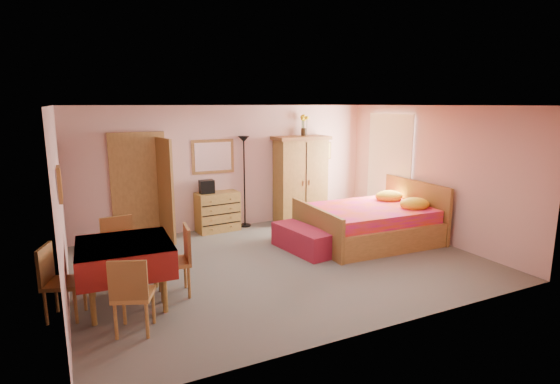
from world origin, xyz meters
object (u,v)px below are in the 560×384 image
dining_table (126,274)px  chair_west (64,282)px  chair_east (173,262)px  bed (368,213)px  chair_north (121,253)px  chair_south (134,294)px  stereo (207,187)px  wall_mirror (213,157)px  sunflower_vase (304,125)px  chest_of_drawers (218,212)px  floor_lamp (244,182)px  bench (302,240)px  wardrobe (300,179)px

dining_table → chair_west: size_ratio=1.24×
dining_table → chair_east: 0.63m
bed → chair_north: bed is taller
chair_east → chair_south: bearing=147.6°
stereo → chair_north: size_ratio=0.29×
dining_table → chair_west: chair_west is taller
bed → chair_south: bed is taller
chair_south → chair_north: size_ratio=0.94×
wall_mirror → dining_table: 3.86m
sunflower_vase → stereo: bearing=-179.2°
chest_of_drawers → chair_north: (-2.15, -2.12, 0.09)m
wall_mirror → floor_lamp: floor_lamp is taller
chair_west → chair_north: bearing=152.6°
floor_lamp → sunflower_vase: (1.42, -0.05, 1.18)m
chair_east → stereo: bearing=-19.6°
bench → chair_west: chair_west is taller
chair_south → chair_west: 1.03m
chest_of_drawers → wall_mirror: size_ratio=0.97×
chair_south → stereo: bearing=82.9°
wall_mirror → chair_north: (-2.15, -2.33, -1.05)m
chest_of_drawers → dining_table: (-2.17, -2.78, 0.02)m
sunflower_vase → chair_east: bearing=-142.3°
bed → chair_north: 4.55m
wall_mirror → chair_south: (-2.17, -3.77, -1.08)m
wall_mirror → chair_south: wall_mirror is taller
bed → bench: bed is taller
chest_of_drawers → floor_lamp: floor_lamp is taller
dining_table → stereo: bearing=55.0°
chest_of_drawers → chair_north: chair_north is taller
floor_lamp → chair_south: bearing=-127.8°
wardrobe → sunflower_vase: bearing=40.2°
chest_of_drawers → chair_west: 4.05m
wardrobe → bed: bearing=-75.4°
wall_mirror → chair_north: size_ratio=0.90×
dining_table → wardrobe: bearing=33.4°
wall_mirror → chair_west: wall_mirror is taller
chair_south → chair_north: 1.44m
floor_lamp → chair_south: floor_lamp is taller
floor_lamp → bed: 2.72m
chair_west → chair_east: bearing=112.2°
wall_mirror → bench: 2.69m
floor_lamp → bed: (1.75, -2.04, -0.42)m
sunflower_vase → dining_table: bearing=-146.4°
chest_of_drawers → wardrobe: wardrobe is taller
chair_south → chair_east: 1.02m
wardrobe → floor_lamp: bearing=173.0°
stereo → chair_west: 3.94m
bench → chair_north: size_ratio=1.30×
wardrobe → dining_table: (-4.09, -2.70, -0.54)m
stereo → chair_west: stereo is taller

